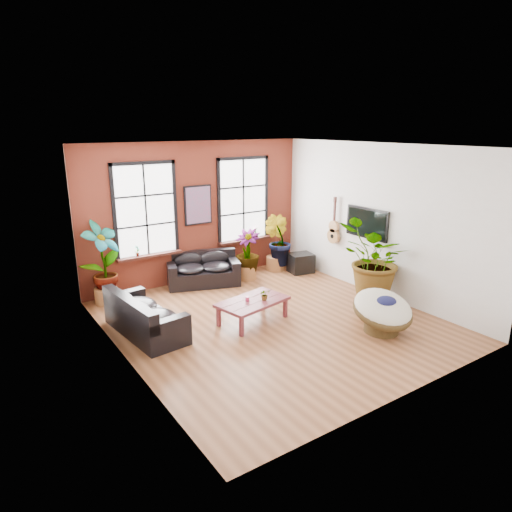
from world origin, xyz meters
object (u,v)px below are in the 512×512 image
(sofa_back, at_px, (203,270))
(sofa_left, at_px, (143,316))
(papasan_chair, at_px, (383,310))
(coffee_table, at_px, (253,303))

(sofa_back, xyz_separation_m, sofa_left, (-2.28, -1.90, -0.01))
(papasan_chair, bearing_deg, coffee_table, 144.60)
(sofa_left, distance_m, papasan_chair, 4.60)
(coffee_table, bearing_deg, sofa_left, 149.44)
(papasan_chair, bearing_deg, sofa_left, 156.49)
(sofa_left, distance_m, coffee_table, 2.17)
(sofa_back, xyz_separation_m, papasan_chair, (1.59, -4.41, 0.08))
(sofa_left, xyz_separation_m, coffee_table, (2.05, -0.70, 0.05))
(sofa_back, distance_m, sofa_left, 2.97)
(sofa_left, relative_size, papasan_chair, 1.54)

